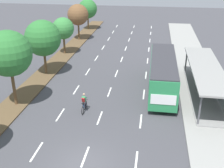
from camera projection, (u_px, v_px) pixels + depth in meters
ground_plane at (82, 164)px, 18.33m from camera, size 140.00×140.00×0.00m
median_strip at (59, 59)px, 37.52m from camera, size 2.60×52.00×0.12m
sidewalk_right at (193, 66)px, 35.07m from camera, size 4.50×52.00×0.15m
lane_divider_left at (92, 64)px, 35.89m from camera, size 0.14×48.81×0.01m
lane_divider_center at (119, 66)px, 35.40m from camera, size 0.14×48.81×0.01m
lane_divider_right at (147, 67)px, 34.91m from camera, size 0.14×48.81×0.01m
bus_shelter at (207, 78)px, 26.94m from camera, size 2.90×12.93×2.86m
bus at (163, 71)px, 28.11m from camera, size 2.54×11.29×3.37m
cyclist at (84, 103)px, 24.46m from camera, size 0.46×1.82×1.71m
median_tree_second at (9, 54)px, 23.83m from camera, size 4.03×4.03×6.88m
median_tree_third at (43, 38)px, 31.12m from camera, size 4.06×4.06×6.24m
median_tree_fourth at (63, 28)px, 38.43m from camera, size 3.00×3.00×5.08m
median_tree_fifth at (78, 15)px, 45.24m from camera, size 3.41×3.41×5.79m
median_tree_farthest at (88, 9)px, 52.40m from camera, size 3.54×3.54×5.60m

